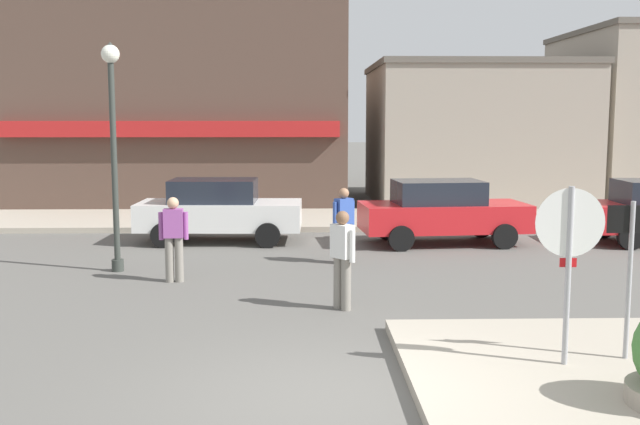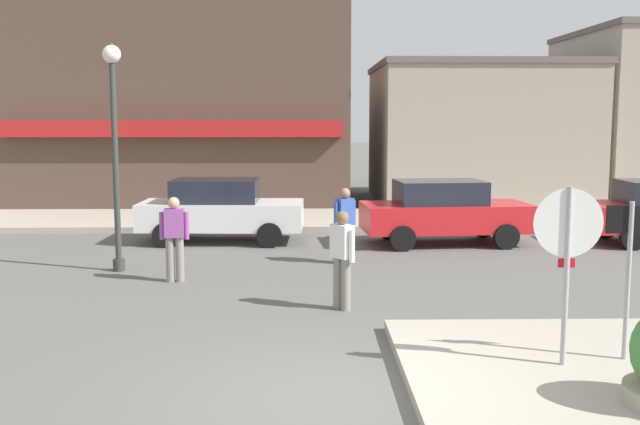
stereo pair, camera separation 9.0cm
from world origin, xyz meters
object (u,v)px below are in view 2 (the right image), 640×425
object	(u,v)px
stop_sign	(567,252)
lamp_post	(114,124)
parked_car_nearest	(220,209)
parked_car_second	(444,211)
pedestrian_crossing_far	(342,257)
one_way_sign	(629,264)
pedestrian_kerb_side	(174,236)
pedestrian_crossing_near	(345,223)

from	to	relation	value
stop_sign	lamp_post	size ratio (longest dim) A/B	0.51
parked_car_nearest	parked_car_second	bearing A→B (deg)	-4.76
parked_car_second	pedestrian_crossing_far	bearing A→B (deg)	-114.31
one_way_sign	pedestrian_kerb_side	world-z (taller)	one_way_sign
stop_sign	pedestrian_kerb_side	size ratio (longest dim) A/B	1.43
parked_car_second	pedestrian_kerb_side	bearing A→B (deg)	-145.18
lamp_post	pedestrian_crossing_far	xyz separation A→B (m)	(4.37, -3.11, -2.09)
parked_car_second	pedestrian_kerb_side	distance (m)	7.10
lamp_post	pedestrian_crossing_far	world-z (taller)	lamp_post
parked_car_nearest	lamp_post	bearing A→B (deg)	-115.41
lamp_post	parked_car_nearest	distance (m)	4.43
one_way_sign	pedestrian_crossing_near	size ratio (longest dim) A/B	1.30
parked_car_second	pedestrian_crossing_far	size ratio (longest dim) A/B	2.57
stop_sign	parked_car_second	distance (m)	9.37
parked_car_second	stop_sign	bearing A→B (deg)	-91.66
pedestrian_crossing_near	pedestrian_crossing_far	xyz separation A→B (m)	(-0.24, -3.79, 0.00)
one_way_sign	parked_car_second	xyz separation A→B (m)	(-0.56, 9.15, -0.52)
one_way_sign	pedestrian_kerb_side	distance (m)	8.18
parked_car_second	one_way_sign	bearing A→B (deg)	-86.53
pedestrian_crossing_far	parked_car_second	bearing A→B (deg)	65.69
pedestrian_crossing_far	pedestrian_kerb_side	xyz separation A→B (m)	(-3.05, 2.09, 0.00)
pedestrian_crossing_near	pedestrian_kerb_side	size ratio (longest dim) A/B	1.00
pedestrian_crossing_near	parked_car_second	bearing A→B (deg)	42.95
lamp_post	pedestrian_crossing_far	bearing A→B (deg)	-35.43
one_way_sign	parked_car_second	bearing A→B (deg)	93.47
parked_car_nearest	parked_car_second	world-z (taller)	same
stop_sign	parked_car_second	world-z (taller)	stop_sign
parked_car_second	pedestrian_crossing_near	size ratio (longest dim) A/B	2.57
stop_sign	parked_car_second	xyz separation A→B (m)	(0.27, 9.34, -0.71)
stop_sign	parked_car_nearest	size ratio (longest dim) A/B	0.57
parked_car_nearest	parked_car_second	size ratio (longest dim) A/B	0.98
lamp_post	parked_car_second	distance (m)	8.05
pedestrian_crossing_far	parked_car_nearest	bearing A→B (deg)	112.28
one_way_sign	pedestrian_crossing_far	bearing A→B (deg)	138.00
stop_sign	one_way_sign	distance (m)	0.87
parked_car_nearest	pedestrian_crossing_far	world-z (taller)	pedestrian_crossing_far
lamp_post	pedestrian_crossing_near	xyz separation A→B (m)	(4.61, 0.68, -2.09)
parked_car_nearest	pedestrian_crossing_near	distance (m)	4.08
one_way_sign	parked_car_nearest	xyz separation A→B (m)	(-6.04, 9.60, -0.52)
stop_sign	pedestrian_crossing_near	size ratio (longest dim) A/B	1.43
pedestrian_crossing_near	pedestrian_kerb_side	bearing A→B (deg)	-152.79
stop_sign	pedestrian_crossing_far	xyz separation A→B (m)	(-2.50, 3.19, -0.65)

